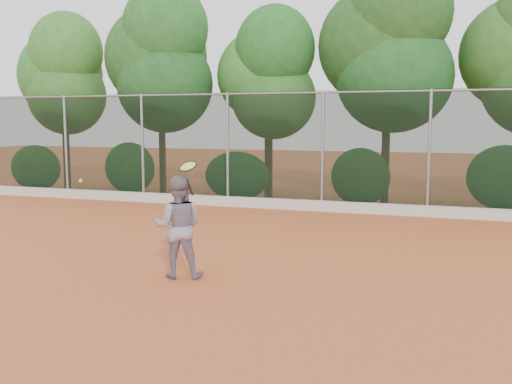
% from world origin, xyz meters
% --- Properties ---
extents(ground, '(80.00, 80.00, 0.00)m').
position_xyz_m(ground, '(0.00, 0.00, 0.00)').
color(ground, '#B8582B').
rests_on(ground, ground).
extents(concrete_curb, '(24.00, 0.20, 0.30)m').
position_xyz_m(concrete_curb, '(0.00, 6.82, 0.15)').
color(concrete_curb, beige).
rests_on(concrete_curb, ground).
extents(tennis_player, '(1.00, 0.88, 1.73)m').
position_xyz_m(tennis_player, '(-0.70, -0.97, 0.86)').
color(tennis_player, gray).
rests_on(tennis_player, ground).
extents(chainlink_fence, '(24.09, 0.09, 3.50)m').
position_xyz_m(chainlink_fence, '(-0.00, 7.00, 1.86)').
color(chainlink_fence, black).
rests_on(chainlink_fence, ground).
extents(foliage_backdrop, '(23.70, 3.63, 7.55)m').
position_xyz_m(foliage_backdrop, '(-0.55, 8.98, 4.40)').
color(foliage_backdrop, '#472B1B').
rests_on(foliage_backdrop, ground).
extents(tennis_racket, '(0.34, 0.32, 0.58)m').
position_xyz_m(tennis_racket, '(-0.41, -1.16, 1.87)').
color(tennis_racket, black).
rests_on(tennis_racket, ground).
extents(tennis_ball_in_flight, '(0.06, 0.06, 0.06)m').
position_xyz_m(tennis_ball_in_flight, '(-2.51, -1.11, 1.60)').
color(tennis_ball_in_flight, '#E0F637').
rests_on(tennis_ball_in_flight, ground).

